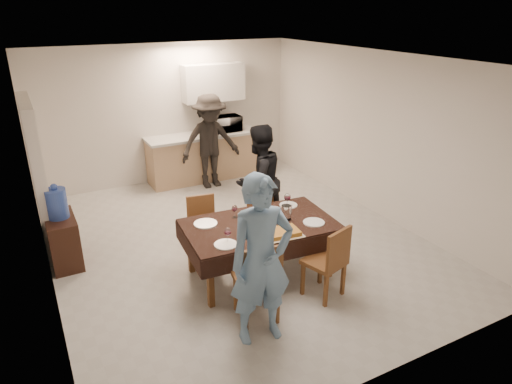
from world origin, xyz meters
TOP-DOWN VIEW (x-y plane):
  - floor at (0.00, 0.00)m, footprint 5.00×6.00m
  - ceiling at (0.00, 0.00)m, footprint 5.00×6.00m
  - wall_back at (0.00, 3.00)m, footprint 5.00×0.02m
  - wall_front at (0.00, -3.00)m, footprint 5.00×0.02m
  - wall_left at (-2.50, 0.00)m, footprint 0.02×6.00m
  - wall_right at (2.50, 0.00)m, footprint 0.02×6.00m
  - stub_partition at (-2.42, 1.20)m, footprint 0.15×1.40m
  - kitchen_base_cabinet at (0.60, 2.68)m, footprint 2.20×0.60m
  - kitchen_worktop at (0.60, 2.68)m, footprint 2.24×0.64m
  - upper_cabinet at (0.90, 2.82)m, footprint 1.20×0.34m
  - dining_table at (-0.11, -0.92)m, footprint 1.93×1.22m
  - chair_near_left at (-0.56, -1.77)m, footprint 0.51×0.51m
  - chair_near_right at (0.34, -1.76)m, footprint 0.52×0.53m
  - chair_far_left at (-0.56, -0.25)m, footprint 0.44×0.44m
  - chair_far_right at (0.34, -0.26)m, footprint 0.50×0.51m
  - console at (-2.28, 0.54)m, footprint 0.36×0.73m
  - water_jug at (-2.28, 0.54)m, footprint 0.26×0.26m
  - wine_bottle at (-0.16, -0.87)m, footprint 0.07×0.07m
  - water_pitcher at (0.24, -0.97)m, footprint 0.12×0.12m
  - savoury_tart at (-0.01, -1.30)m, footprint 0.48×0.38m
  - salad_bowl at (0.19, -0.74)m, footprint 0.17×0.17m
  - mushroom_dish at (-0.16, -0.64)m, footprint 0.21×0.21m
  - wine_glass_a at (-0.66, -1.17)m, footprint 0.08×0.08m
  - wine_glass_b at (0.44, -0.67)m, footprint 0.09×0.09m
  - wine_glass_c at (-0.31, -0.62)m, footprint 0.08×0.08m
  - plate_near_left at (-0.71, -1.22)m, footprint 0.26×0.26m
  - plate_near_right at (0.49, -1.22)m, footprint 0.27×0.27m
  - plate_far_left at (-0.71, -0.62)m, footprint 0.29×0.29m
  - plate_far_right at (0.49, -0.62)m, footprint 0.24×0.24m
  - microwave at (1.09, 2.68)m, footprint 0.55×0.37m
  - person_near at (-0.66, -1.97)m, footprint 0.70×0.50m
  - person_far at (0.44, 0.13)m, footprint 0.96×0.84m
  - person_kitchen at (0.55, 2.23)m, footprint 1.14×0.65m

SIDE VIEW (x-z plane):
  - floor at x=0.00m, z-range -0.01..0.01m
  - console at x=-2.28m, z-range 0.00..0.67m
  - kitchen_base_cabinet at x=0.60m, z-range 0.00..0.86m
  - chair_far_left at x=-0.56m, z-range 0.29..0.75m
  - chair_far_right at x=0.34m, z-range 0.30..0.77m
  - chair_near_right at x=0.34m, z-range 0.31..0.81m
  - chair_near_left at x=-0.56m, z-range 0.33..0.86m
  - dining_table at x=-0.11m, z-range 0.33..1.05m
  - plate_far_right at x=0.49m, z-range 0.72..0.74m
  - plate_near_left at x=-0.71m, z-range 0.72..0.74m
  - plate_near_right at x=0.49m, z-range 0.72..0.74m
  - plate_far_left at x=-0.71m, z-range 0.72..0.74m
  - mushroom_dish at x=-0.16m, z-range 0.72..0.76m
  - savoury_tart at x=-0.01m, z-range 0.72..0.78m
  - salad_bowl at x=0.19m, z-range 0.72..0.79m
  - wine_glass_c at x=-0.31m, z-range 0.72..0.90m
  - wine_glass_a at x=-0.66m, z-range 0.72..0.90m
  - water_pitcher at x=0.24m, z-range 0.72..0.91m
  - wine_glass_b at x=0.44m, z-range 0.72..0.93m
  - person_far at x=0.44m, z-range 0.00..1.67m
  - wine_bottle at x=-0.16m, z-range 0.72..1.00m
  - water_jug at x=-2.28m, z-range 0.67..1.07m
  - person_kitchen at x=0.55m, z-range 0.00..1.76m
  - kitchen_worktop at x=0.60m, z-range 0.86..0.91m
  - person_near at x=-0.66m, z-range 0.00..1.80m
  - stub_partition at x=-2.42m, z-range 0.00..2.10m
  - microwave at x=1.09m, z-range 0.91..1.21m
  - wall_back at x=0.00m, z-range 0.00..2.60m
  - wall_front at x=0.00m, z-range 0.00..2.60m
  - wall_left at x=-2.50m, z-range 0.00..2.60m
  - wall_right at x=2.50m, z-range 0.00..2.60m
  - upper_cabinet at x=0.90m, z-range 1.50..2.20m
  - ceiling at x=0.00m, z-range 2.59..2.61m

